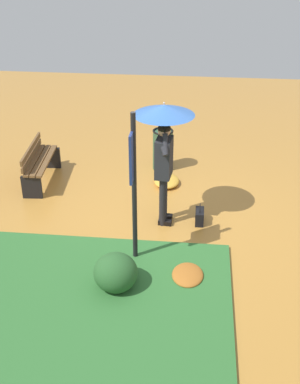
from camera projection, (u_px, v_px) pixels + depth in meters
ground_plane at (159, 221)px, 8.31m from camera, size 18.00×18.00×0.00m
grass_verge at (62, 355)px, 5.71m from camera, size 4.80×4.00×0.05m
person_with_umbrella at (164, 134)px, 7.64m from camera, size 0.96×0.96×2.04m
info_sign_post at (133, 172)px, 6.71m from camera, size 0.44×0.07×2.30m
handbag at (200, 216)px, 8.21m from camera, size 0.30×0.14×0.37m
park_bench at (39, 163)px, 9.39m from camera, size 1.40×0.46×0.75m
trash_bin at (163, 149)px, 9.91m from camera, size 0.42×0.42×0.83m
shrub_cluster at (118, 272)px, 6.70m from camera, size 0.66×0.60×0.54m
leaf_pile_near_person at (188, 275)px, 6.95m from camera, size 0.56×0.45×0.12m
leaf_pile_by_bench at (167, 181)px, 9.46m from camera, size 0.60×0.48×0.13m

